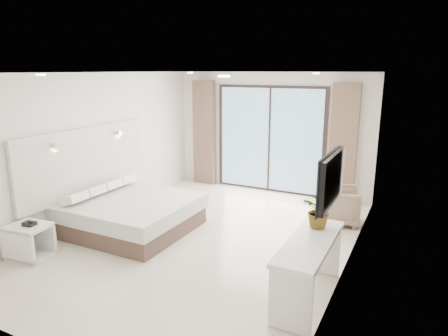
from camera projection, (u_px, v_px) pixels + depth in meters
The scene contains 8 objects.
ground at pixel (203, 238), 6.68m from camera, with size 6.20×6.20×0.00m, color beige.
room_shell at pixel (212, 138), 7.00m from camera, with size 4.62×6.22×2.72m.
bed at pixel (131, 214), 6.97m from camera, with size 2.01×1.91×0.70m.
nightstand at pixel (30, 241), 5.93m from camera, with size 0.61×0.53×0.52m.
phone at pixel (29, 224), 5.84m from camera, with size 0.17×0.13×0.06m, color black.
console_desk at pixel (309, 256), 4.79m from camera, with size 0.50×1.59×0.77m.
plant at pixel (320, 215), 5.07m from camera, with size 0.41×0.46×0.36m, color #33662D.
armchair at pixel (338, 203), 7.29m from camera, with size 0.72×0.67×0.74m, color #806D54.
Camera 1 is at (3.11, -5.37, 2.74)m, focal length 32.00 mm.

